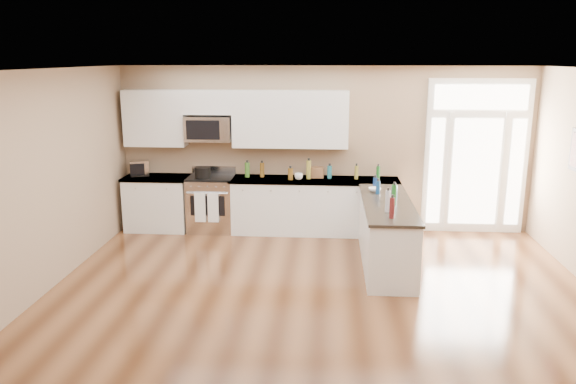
{
  "coord_description": "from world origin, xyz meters",
  "views": [
    {
      "loc": [
        0.08,
        -5.55,
        2.95
      ],
      "look_at": [
        -0.48,
        2.0,
        1.11
      ],
      "focal_mm": 35.0,
      "sensor_mm": 36.0,
      "label": 1
    }
  ],
  "objects": [
    {
      "name": "cardboard_box",
      "position": [
        -0.11,
        3.81,
        1.03
      ],
      "size": [
        0.22,
        0.16,
        0.18
      ],
      "primitive_type": "cube",
      "rotation": [
        0.0,
        0.0,
        -0.01
      ],
      "color": "brown",
      "rests_on": "back_cabinet_right"
    },
    {
      "name": "cup_counter",
      "position": [
        -0.41,
        3.61,
        0.99
      ],
      "size": [
        0.17,
        0.17,
        0.11
      ],
      "primitive_type": "imported",
      "rotation": [
        0.0,
        0.0,
        0.29
      ],
      "color": "white",
      "rests_on": "back_cabinet_right"
    },
    {
      "name": "upper_cabinet_left",
      "position": [
        -2.88,
        3.83,
        1.93
      ],
      "size": [
        1.04,
        0.33,
        0.95
      ],
      "primitive_type": "cube",
      "color": "silver",
      "rests_on": "room_shell"
    },
    {
      "name": "back_cabinet_left",
      "position": [
        -2.87,
        3.69,
        0.44
      ],
      "size": [
        1.1,
        0.66,
        0.94
      ],
      "color": "silver",
      "rests_on": "ground"
    },
    {
      "name": "microwave",
      "position": [
        -1.95,
        3.8,
        1.76
      ],
      "size": [
        0.78,
        0.41,
        0.42
      ],
      "color": "silver",
      "rests_on": "room_shell"
    },
    {
      "name": "back_cabinet_right",
      "position": [
        -0.16,
        3.69,
        0.44
      ],
      "size": [
        2.85,
        0.66,
        0.94
      ],
      "color": "silver",
      "rests_on": "ground"
    },
    {
      "name": "toaster_oven",
      "position": [
        -3.17,
        3.75,
        1.07
      ],
      "size": [
        0.37,
        0.33,
        0.27
      ],
      "primitive_type": "cube",
      "rotation": [
        0.0,
        0.0,
        0.32
      ],
      "color": "silver",
      "rests_on": "back_cabinet_left"
    },
    {
      "name": "upper_cabinet_right",
      "position": [
        -0.57,
        3.83,
        1.93
      ],
      "size": [
        1.94,
        0.33,
        0.95
      ],
      "primitive_type": "cube",
      "color": "silver",
      "rests_on": "room_shell"
    },
    {
      "name": "peninsula_cabinet",
      "position": [
        0.93,
        2.24,
        0.43
      ],
      "size": [
        0.69,
        2.32,
        0.94
      ],
      "color": "silver",
      "rests_on": "ground"
    },
    {
      "name": "stockpot",
      "position": [
        -2.03,
        3.57,
        1.05
      ],
      "size": [
        0.26,
        0.26,
        0.2
      ],
      "primitive_type": "cylinder",
      "rotation": [
        0.0,
        0.0,
        -0.0
      ],
      "color": "black",
      "rests_on": "kitchen_range"
    },
    {
      "name": "room_shell",
      "position": [
        0.0,
        0.0,
        1.71
      ],
      "size": [
        8.0,
        8.0,
        8.0
      ],
      "color": "#9A7F61",
      "rests_on": "ground"
    },
    {
      "name": "bowl_peninsula",
      "position": [
        0.79,
        2.85,
        0.97
      ],
      "size": [
        0.2,
        0.2,
        0.06
      ],
      "primitive_type": "imported",
      "rotation": [
        0.0,
        0.0,
        0.06
      ],
      "color": "white",
      "rests_on": "peninsula_cabinet"
    },
    {
      "name": "ground",
      "position": [
        0.0,
        0.0,
        0.0
      ],
      "size": [
        8.0,
        8.0,
        0.0
      ],
      "primitive_type": "plane",
      "color": "#4B2915"
    },
    {
      "name": "upper_cabinet_short",
      "position": [
        -1.95,
        3.83,
        2.2
      ],
      "size": [
        0.82,
        0.33,
        0.4
      ],
      "primitive_type": "cube",
      "color": "silver",
      "rests_on": "room_shell"
    },
    {
      "name": "bowl_left",
      "position": [
        -3.21,
        3.79,
        0.96
      ],
      "size": [
        0.18,
        0.18,
        0.04
      ],
      "primitive_type": "imported",
      "rotation": [
        0.0,
        0.0,
        0.06
      ],
      "color": "white",
      "rests_on": "back_cabinet_left"
    },
    {
      "name": "kitchen_range",
      "position": [
        -1.92,
        3.69,
        0.48
      ],
      "size": [
        0.77,
        0.69,
        1.08
      ],
      "color": "silver",
      "rests_on": "ground"
    },
    {
      "name": "counter_bottles",
      "position": [
        0.18,
        3.03,
        1.06
      ],
      "size": [
        2.41,
        2.46,
        0.31
      ],
      "color": "#19591E",
      "rests_on": "back_cabinet_right"
    },
    {
      "name": "entry_door",
      "position": [
        2.55,
        3.95,
        1.3
      ],
      "size": [
        1.7,
        0.1,
        2.6
      ],
      "color": "white",
      "rests_on": "ground"
    }
  ]
}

